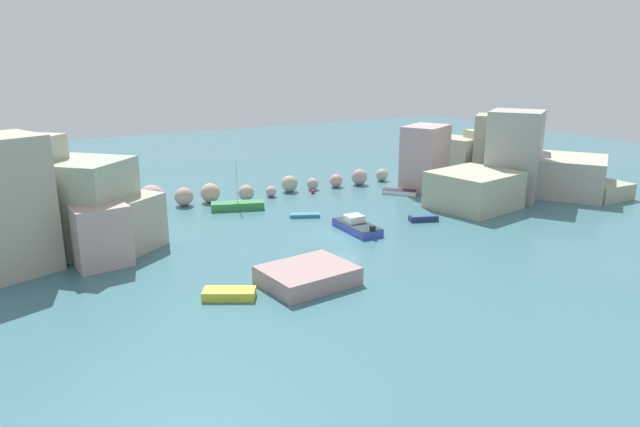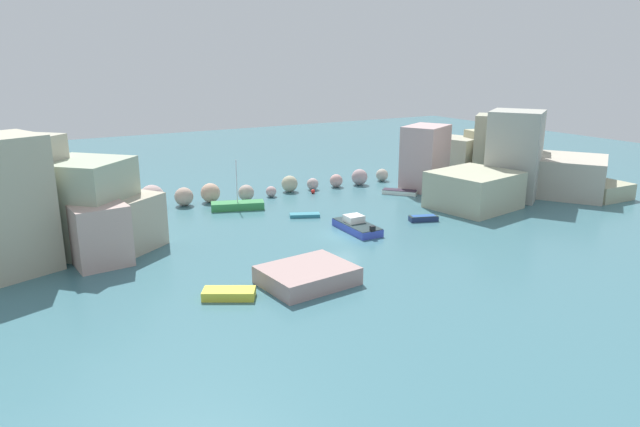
# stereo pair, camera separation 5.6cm
# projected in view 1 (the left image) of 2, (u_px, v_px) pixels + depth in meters

# --- Properties ---
(cove_water) EXTENTS (160.00, 160.00, 0.00)m
(cove_water) POSITION_uv_depth(u_px,v_px,m) (344.00, 235.00, 53.63)
(cove_water) COLOR #3E707B
(cove_water) RESTS_ON ground
(cliff_headland_left) EXTENTS (20.58, 17.55, 10.61)m
(cliff_headland_left) POSITION_uv_depth(u_px,v_px,m) (36.00, 213.00, 47.21)
(cliff_headland_left) COLOR #AEAA96
(cliff_headland_left) RESTS_ON ground
(cliff_headland_right) EXTENTS (25.23, 25.08, 10.18)m
(cliff_headland_right) POSITION_uv_depth(u_px,v_px,m) (503.00, 163.00, 70.93)
(cliff_headland_right) COLOR #B4AF87
(cliff_headland_right) RESTS_ON ground
(rock_breakwater) EXTENTS (32.61, 3.49, 2.76)m
(rock_breakwater) POSITION_uv_depth(u_px,v_px,m) (247.00, 189.00, 67.11)
(rock_breakwater) COLOR #BD9F9C
(rock_breakwater) RESTS_ON ground
(stone_dock) EXTENTS (6.94, 5.75, 1.31)m
(stone_dock) POSITION_uv_depth(u_px,v_px,m) (308.00, 275.00, 42.04)
(stone_dock) COLOR #AA8B88
(stone_dock) RESTS_ON ground
(channel_buoy) EXTENTS (0.52, 0.52, 0.52)m
(channel_buoy) POSITION_uv_depth(u_px,v_px,m) (313.00, 191.00, 69.55)
(channel_buoy) COLOR red
(channel_buoy) RESTS_ON cove_water
(moored_boat_0) EXTENTS (5.97, 3.57, 5.47)m
(moored_boat_0) POSITION_uv_depth(u_px,v_px,m) (238.00, 205.00, 62.40)
(moored_boat_0) COLOR #348A48
(moored_boat_0) RESTS_ON cove_water
(moored_boat_1) EXTENTS (2.48, 5.70, 1.42)m
(moored_boat_1) POSITION_uv_depth(u_px,v_px,m) (357.00, 226.00, 54.76)
(moored_boat_1) COLOR #3B4EC0
(moored_boat_1) RESTS_ON cove_water
(moored_boat_2) EXTENTS (3.74, 3.99, 0.56)m
(moored_boat_2) POSITION_uv_depth(u_px,v_px,m) (400.00, 192.00, 69.18)
(moored_boat_2) COLOR white
(moored_boat_2) RESTS_ON cove_water
(moored_boat_3) EXTENTS (3.88, 3.11, 0.64)m
(moored_boat_3) POSITION_uv_depth(u_px,v_px,m) (229.00, 294.00, 39.60)
(moored_boat_3) COLOR gold
(moored_boat_3) RESTS_ON cove_water
(moored_boat_4) EXTENTS (3.29, 2.28, 0.35)m
(moored_boat_4) POSITION_uv_depth(u_px,v_px,m) (305.00, 215.00, 59.56)
(moored_boat_4) COLOR teal
(moored_boat_4) RESTS_ON cove_water
(moored_boat_5) EXTENTS (3.08, 1.92, 0.56)m
(moored_boat_5) POSITION_uv_depth(u_px,v_px,m) (423.00, 218.00, 58.06)
(moored_boat_5) COLOR navy
(moored_boat_5) RESTS_ON cove_water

